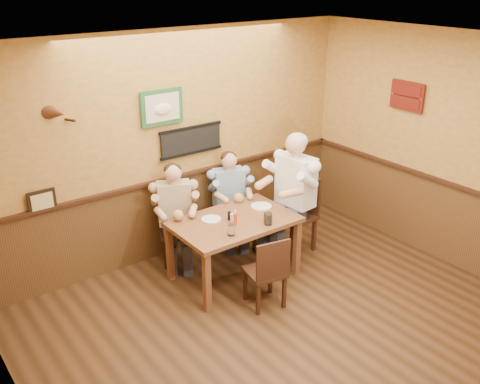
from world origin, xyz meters
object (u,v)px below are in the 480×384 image
(diner_white_elder, at_px, (295,200))
(water_glass_left, at_px, (231,230))
(chair_back_left, at_px, (176,232))
(diner_tan_shirt, at_px, (175,219))
(diner_blue_polo, at_px, (229,203))
(dining_table, at_px, (234,227))
(chair_back_right, at_px, (229,215))
(chair_right_end, at_px, (294,215))
(chair_near_side, at_px, (265,270))
(salt_shaker, at_px, (232,218))
(cola_tumbler, at_px, (268,218))
(water_glass_mid, at_px, (268,219))
(hot_sauce_bottle, at_px, (235,219))
(pepper_shaker, at_px, (229,216))

(diner_white_elder, height_order, water_glass_left, diner_white_elder)
(chair_back_left, xyz_separation_m, diner_white_elder, (1.37, -0.66, 0.30))
(diner_tan_shirt, relative_size, diner_blue_polo, 1.02)
(dining_table, relative_size, chair_back_left, 1.70)
(chair_back_right, height_order, chair_right_end, chair_right_end)
(chair_near_side, distance_m, salt_shaker, 0.74)
(salt_shaker, bearing_deg, cola_tumbler, -41.54)
(water_glass_mid, relative_size, cola_tumbler, 1.07)
(water_glass_left, relative_size, salt_shaker, 1.31)
(diner_white_elder, xyz_separation_m, salt_shaker, (-1.04, -0.08, 0.09))
(chair_back_right, bearing_deg, chair_near_side, -93.27)
(chair_back_left, distance_m, cola_tumbler, 1.25)
(cola_tumbler, bearing_deg, hot_sauce_bottle, 153.52)
(hot_sauce_bottle, xyz_separation_m, pepper_shaker, (0.03, 0.15, -0.03))
(diner_white_elder, distance_m, salt_shaker, 1.05)
(chair_back_left, relative_size, chair_near_side, 0.97)
(cola_tumbler, relative_size, hot_sauce_bottle, 0.72)
(diner_tan_shirt, bearing_deg, chair_back_left, 24.17)
(chair_near_side, distance_m, cola_tumbler, 0.62)
(hot_sauce_bottle, bearing_deg, chair_back_right, 58.57)
(chair_near_side, bearing_deg, diner_blue_polo, -99.18)
(dining_table, height_order, diner_tan_shirt, diner_tan_shirt)
(diner_white_elder, bearing_deg, chair_right_end, 0.00)
(chair_right_end, distance_m, water_glass_mid, 0.92)
(chair_back_left, relative_size, water_glass_mid, 6.39)
(diner_white_elder, bearing_deg, cola_tumbler, -70.72)
(pepper_shaker, bearing_deg, diner_tan_shirt, 115.19)
(chair_right_end, relative_size, pepper_shaker, 10.05)
(chair_back_right, relative_size, water_glass_mid, 6.25)
(chair_back_right, height_order, chair_near_side, chair_near_side)
(chair_near_side, xyz_separation_m, water_glass_mid, (0.30, 0.32, 0.39))
(diner_blue_polo, xyz_separation_m, salt_shaker, (-0.50, -0.76, 0.22))
(chair_right_end, height_order, chair_near_side, chair_right_end)
(dining_table, height_order, chair_right_end, chair_right_end)
(diner_white_elder, xyz_separation_m, water_glass_left, (-1.25, -0.36, 0.10))
(water_glass_mid, xyz_separation_m, pepper_shaker, (-0.28, 0.36, -0.01))
(pepper_shaker, bearing_deg, water_glass_left, -122.37)
(salt_shaker, relative_size, pepper_shaker, 0.95)
(dining_table, height_order, hot_sauce_bottle, hot_sauce_bottle)
(water_glass_mid, bearing_deg, chair_back_left, 119.84)
(chair_right_end, distance_m, pepper_shaker, 1.09)
(chair_right_end, relative_size, water_glass_left, 8.06)
(water_glass_mid, bearing_deg, chair_right_end, 27.35)
(water_glass_mid, bearing_deg, pepper_shaker, 127.57)
(diner_blue_polo, distance_m, water_glass_left, 1.28)
(diner_tan_shirt, bearing_deg, diner_blue_polo, 25.95)
(chair_back_left, distance_m, water_glass_left, 1.10)
(water_glass_left, bearing_deg, cola_tumbler, 0.45)
(diner_white_elder, relative_size, cola_tumbler, 11.89)
(chair_back_right, bearing_deg, hot_sauce_bottle, -104.10)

